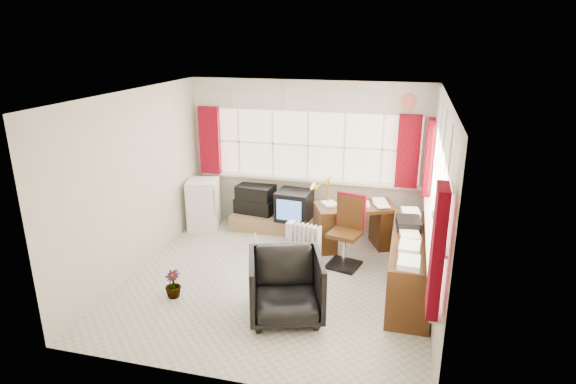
{
  "coord_description": "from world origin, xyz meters",
  "views": [
    {
      "loc": [
        1.59,
        -5.58,
        3.2
      ],
      "look_at": [
        0.02,
        0.55,
        1.1
      ],
      "focal_mm": 30.0,
      "sensor_mm": 36.0,
      "label": 1
    }
  ],
  "objects_px": {
    "credenza": "(410,263)",
    "crt_tv": "(294,205)",
    "mini_fridge": "(204,204)",
    "desk_lamp": "(328,184)",
    "radiator": "(305,251)",
    "task_chair": "(348,228)",
    "tv_bench": "(272,223)",
    "office_chair": "(286,286)",
    "desk": "(355,224)"
  },
  "relations": [
    {
      "from": "office_chair",
      "to": "mini_fridge",
      "type": "relative_size",
      "value": 1.01
    },
    {
      "from": "desk_lamp",
      "to": "crt_tv",
      "type": "xyz_separation_m",
      "value": [
        -0.61,
        0.31,
        -0.51
      ]
    },
    {
      "from": "desk",
      "to": "crt_tv",
      "type": "bearing_deg",
      "value": 164.43
    },
    {
      "from": "radiator",
      "to": "credenza",
      "type": "xyz_separation_m",
      "value": [
        1.43,
        -0.27,
        0.12
      ]
    },
    {
      "from": "desk",
      "to": "mini_fridge",
      "type": "relative_size",
      "value": 1.56
    },
    {
      "from": "desk",
      "to": "task_chair",
      "type": "bearing_deg",
      "value": -93.11
    },
    {
      "from": "task_chair",
      "to": "tv_bench",
      "type": "distance_m",
      "value": 1.74
    },
    {
      "from": "credenza",
      "to": "crt_tv",
      "type": "height_order",
      "value": "credenza"
    },
    {
      "from": "desk_lamp",
      "to": "task_chair",
      "type": "relative_size",
      "value": 0.43
    },
    {
      "from": "desk_lamp",
      "to": "tv_bench",
      "type": "height_order",
      "value": "desk_lamp"
    },
    {
      "from": "credenza",
      "to": "mini_fridge",
      "type": "relative_size",
      "value": 2.34
    },
    {
      "from": "desk_lamp",
      "to": "crt_tv",
      "type": "relative_size",
      "value": 0.76
    },
    {
      "from": "task_chair",
      "to": "radiator",
      "type": "height_order",
      "value": "task_chair"
    },
    {
      "from": "radiator",
      "to": "crt_tv",
      "type": "bearing_deg",
      "value": 110.96
    },
    {
      "from": "office_chair",
      "to": "task_chair",
      "type": "bearing_deg",
      "value": 53.38
    },
    {
      "from": "task_chair",
      "to": "office_chair",
      "type": "distance_m",
      "value": 1.65
    },
    {
      "from": "desk",
      "to": "credenza",
      "type": "relative_size",
      "value": 0.67
    },
    {
      "from": "desk_lamp",
      "to": "task_chair",
      "type": "bearing_deg",
      "value": -55.41
    },
    {
      "from": "credenza",
      "to": "mini_fridge",
      "type": "distance_m",
      "value": 3.68
    },
    {
      "from": "credenza",
      "to": "tv_bench",
      "type": "bearing_deg",
      "value": 146.29
    },
    {
      "from": "task_chair",
      "to": "mini_fridge",
      "type": "relative_size",
      "value": 1.22
    },
    {
      "from": "task_chair",
      "to": "desk",
      "type": "bearing_deg",
      "value": 86.89
    },
    {
      "from": "office_chair",
      "to": "crt_tv",
      "type": "xyz_separation_m",
      "value": [
        -0.49,
        2.44,
        0.1
      ]
    },
    {
      "from": "credenza",
      "to": "desk",
      "type": "bearing_deg",
      "value": 125.88
    },
    {
      "from": "office_chair",
      "to": "mini_fridge",
      "type": "bearing_deg",
      "value": 113.28
    },
    {
      "from": "tv_bench",
      "to": "desk",
      "type": "bearing_deg",
      "value": -13.65
    },
    {
      "from": "task_chair",
      "to": "tv_bench",
      "type": "relative_size",
      "value": 0.74
    },
    {
      "from": "office_chair",
      "to": "crt_tv",
      "type": "distance_m",
      "value": 2.49
    },
    {
      "from": "radiator",
      "to": "mini_fridge",
      "type": "relative_size",
      "value": 0.78
    },
    {
      "from": "desk_lamp",
      "to": "office_chair",
      "type": "height_order",
      "value": "desk_lamp"
    },
    {
      "from": "desk",
      "to": "desk_lamp",
      "type": "xyz_separation_m",
      "value": [
        -0.42,
        -0.02,
        0.62
      ]
    },
    {
      "from": "desk_lamp",
      "to": "credenza",
      "type": "relative_size",
      "value": 0.22
    },
    {
      "from": "task_chair",
      "to": "office_chair",
      "type": "height_order",
      "value": "task_chair"
    },
    {
      "from": "task_chair",
      "to": "mini_fridge",
      "type": "xyz_separation_m",
      "value": [
        -2.56,
        0.73,
        -0.12
      ]
    },
    {
      "from": "desk",
      "to": "task_chair",
      "type": "relative_size",
      "value": 1.28
    },
    {
      "from": "office_chair",
      "to": "credenza",
      "type": "distance_m",
      "value": 1.7
    },
    {
      "from": "crt_tv",
      "to": "mini_fridge",
      "type": "xyz_separation_m",
      "value": [
        -1.55,
        -0.15,
        -0.07
      ]
    },
    {
      "from": "crt_tv",
      "to": "credenza",
      "type": "bearing_deg",
      "value": -37.78
    },
    {
      "from": "tv_bench",
      "to": "mini_fridge",
      "type": "bearing_deg",
      "value": -169.87
    },
    {
      "from": "desk",
      "to": "tv_bench",
      "type": "relative_size",
      "value": 0.95
    },
    {
      "from": "mini_fridge",
      "to": "desk_lamp",
      "type": "bearing_deg",
      "value": -4.3
    },
    {
      "from": "tv_bench",
      "to": "office_chair",
      "type": "bearing_deg",
      "value": -70.46
    },
    {
      "from": "radiator",
      "to": "crt_tv",
      "type": "relative_size",
      "value": 1.14
    },
    {
      "from": "radiator",
      "to": "credenza",
      "type": "distance_m",
      "value": 1.46
    },
    {
      "from": "mini_fridge",
      "to": "desk",
      "type": "bearing_deg",
      "value": -3.11
    },
    {
      "from": "desk_lamp",
      "to": "mini_fridge",
      "type": "relative_size",
      "value": 0.52
    },
    {
      "from": "task_chair",
      "to": "mini_fridge",
      "type": "height_order",
      "value": "task_chair"
    },
    {
      "from": "desk_lamp",
      "to": "office_chair",
      "type": "distance_m",
      "value": 2.22
    },
    {
      "from": "crt_tv",
      "to": "tv_bench",
      "type": "bearing_deg",
      "value": 171.59
    },
    {
      "from": "desk",
      "to": "mini_fridge",
      "type": "distance_m",
      "value": 2.59
    }
  ]
}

